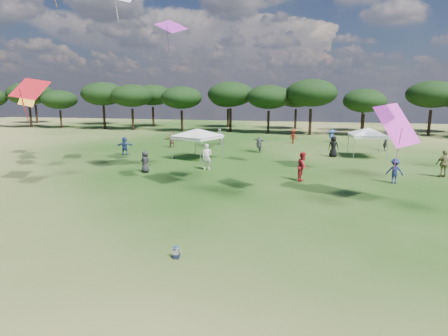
# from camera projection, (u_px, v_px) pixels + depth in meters

# --- Properties ---
(ground) EXTENTS (140.00, 140.00, 0.00)m
(ground) POSITION_uv_depth(u_px,v_px,m) (163.00, 293.00, 10.47)
(ground) COLOR #284E17
(ground) RESTS_ON ground
(tree_line) EXTENTS (108.78, 17.63, 7.77)m
(tree_line) POSITION_uv_depth(u_px,v_px,m) (306.00, 95.00, 54.07)
(tree_line) COLOR black
(tree_line) RESTS_ON ground
(tent_left) EXTENTS (6.16, 6.16, 2.92)m
(tent_left) POSITION_uv_depth(u_px,v_px,m) (197.00, 130.00, 31.80)
(tent_left) COLOR gray
(tent_left) RESTS_ON ground
(tent_right) EXTENTS (5.83, 5.83, 2.91)m
(tent_right) POSITION_uv_depth(u_px,v_px,m) (368.00, 129.00, 32.80)
(tent_right) COLOR gray
(tent_right) RESTS_ON ground
(toddler) EXTENTS (0.33, 0.35, 0.45)m
(toddler) POSITION_uv_depth(u_px,v_px,m) (176.00, 252.00, 12.65)
(toddler) COLOR black
(toddler) RESTS_ON ground
(festival_crowd) EXTENTS (31.10, 22.86, 1.93)m
(festival_crowd) POSITION_uv_depth(u_px,v_px,m) (283.00, 146.00, 34.08)
(festival_crowd) COLOR silver
(festival_crowd) RESTS_ON ground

